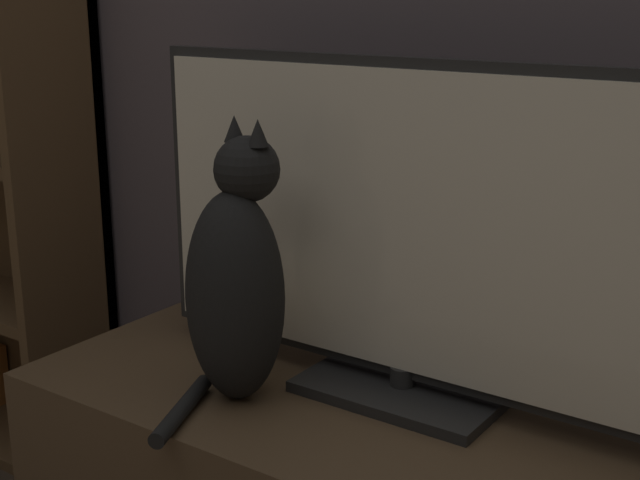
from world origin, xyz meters
name	(u,v)px	position (x,y,z in m)	size (l,w,h in m)	color
tv	(407,237)	(0.08, 0.99, 0.79)	(1.06, 0.21, 0.59)	black
cat	(238,284)	(-0.16, 0.82, 0.71)	(0.21, 0.32, 0.49)	black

